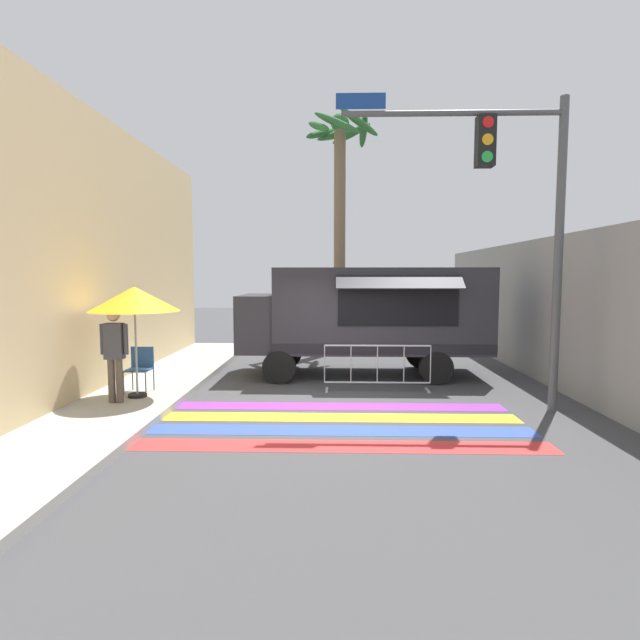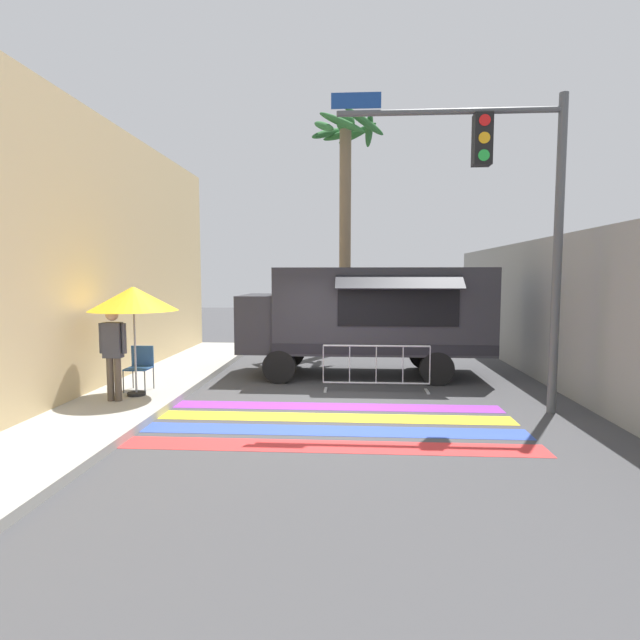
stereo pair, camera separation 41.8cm
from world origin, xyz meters
The scene contains 12 objects.
ground_plane centered at (0.00, 0.00, 0.00)m, with size 60.00×60.00×0.00m, color #424244.
sidewalk_left centered at (-5.30, 0.00, 0.07)m, with size 4.40×16.00×0.14m.
building_left_facade centered at (-5.17, 0.00, 2.98)m, with size 0.25×16.00×5.97m.
concrete_wall_right centered at (4.94, 3.00, 1.72)m, with size 0.20×16.00×3.43m.
crosswalk_painted centered at (0.00, -1.20, 0.00)m, with size 6.40×2.84×0.01m.
food_truck centered at (0.61, 3.07, 1.61)m, with size 6.13×2.79×2.73m.
traffic_signal_pole centered at (3.21, -0.24, 3.98)m, with size 4.18×0.29×5.82m.
patio_umbrella centered at (-3.97, 0.04, 2.07)m, with size 1.73×1.73×2.19m.
folding_chair centered at (-4.09, 0.52, 0.70)m, with size 0.47×0.47×0.92m.
vendor_person centered at (-4.20, -0.42, 1.16)m, with size 0.53×0.23×1.78m.
barricade_front centered at (0.88, 1.30, 0.52)m, with size 2.35×0.44×1.03m.
palm_tree centered at (0.12, 7.13, 5.29)m, with size 2.53×2.51×7.79m.
Camera 1 is at (-0.08, -9.56, 2.52)m, focal length 28.00 mm.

